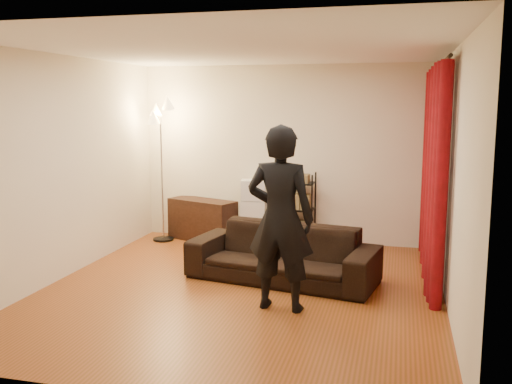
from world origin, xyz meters
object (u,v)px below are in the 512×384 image
(sofa, at_px, (282,254))
(storage_boxes, at_px, (253,211))
(person, at_px, (280,219))
(floor_lamp, at_px, (162,173))
(wire_shelf, at_px, (297,209))
(media_cabinet, at_px, (202,220))

(sofa, relative_size, storage_boxes, 2.34)
(person, xyz_separation_m, storage_boxes, (-1.01, 2.78, -0.48))
(sofa, xyz_separation_m, floor_lamp, (-2.22, 1.53, 0.74))
(floor_lamp, bearing_deg, storage_boxes, 12.14)
(person, distance_m, storage_boxes, 3.00)
(wire_shelf, bearing_deg, sofa, -61.39)
(person, distance_m, floor_lamp, 3.45)
(wire_shelf, bearing_deg, media_cabinet, -154.30)
(floor_lamp, bearing_deg, media_cabinet, 16.81)
(sofa, xyz_separation_m, person, (0.17, -0.95, 0.63))
(media_cabinet, height_order, floor_lamp, floor_lamp)
(person, bearing_deg, sofa, -75.96)
(media_cabinet, bearing_deg, floor_lamp, -142.64)
(wire_shelf, height_order, floor_lamp, floor_lamp)
(person, distance_m, media_cabinet, 3.27)
(sofa, xyz_separation_m, storage_boxes, (-0.84, 1.82, 0.15))
(sofa, distance_m, storage_boxes, 2.02)
(storage_boxes, bearing_deg, wire_shelf, -6.03)
(person, height_order, wire_shelf, person)
(media_cabinet, xyz_separation_m, wire_shelf, (1.49, 0.04, 0.23))
(person, xyz_separation_m, media_cabinet, (-1.80, 2.66, -0.64))
(sofa, height_order, floor_lamp, floor_lamp)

